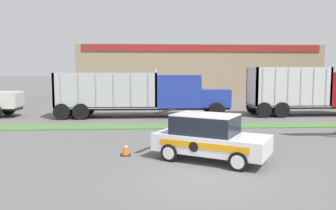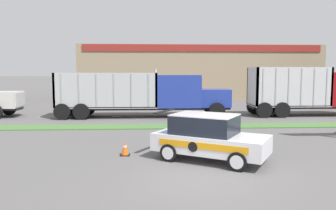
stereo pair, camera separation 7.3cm
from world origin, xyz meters
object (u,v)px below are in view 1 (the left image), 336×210
object	(u,v)px
dump_truck_lead	(160,95)
dump_truck_mid	(329,93)
rally_car	(209,137)
traffic_cone	(126,148)

from	to	relation	value
dump_truck_lead	dump_truck_mid	distance (m)	12.90
dump_truck_lead	rally_car	distance (m)	12.18
dump_truck_lead	dump_truck_mid	bearing A→B (deg)	0.90
dump_truck_mid	rally_car	world-z (taller)	dump_truck_mid
dump_truck_lead	traffic_cone	xyz separation A→B (m)	(-1.72, -11.24, -1.34)
rally_car	traffic_cone	bearing A→B (deg)	165.17
dump_truck_mid	rally_car	bearing A→B (deg)	-133.03
traffic_cone	rally_car	bearing A→B (deg)	-14.83
rally_car	traffic_cone	distance (m)	3.32
dump_truck_lead	rally_car	bearing A→B (deg)	-83.19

